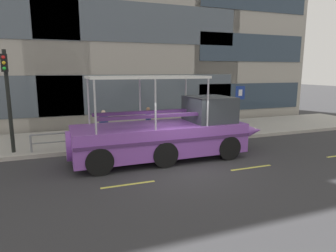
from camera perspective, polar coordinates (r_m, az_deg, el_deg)
The scene contains 11 objects.
ground_plane at distance 11.69m, azimuth 2.55°, elevation -7.61°, with size 120.00×120.00×0.00m, color #333335.
sidewalk at distance 16.78m, azimuth -5.05°, elevation -1.70°, with size 32.00×4.80×0.18m, color #A8A59E.
curb_edge at distance 14.46m, azimuth -2.34°, elevation -3.67°, with size 32.00×0.18×0.18m, color #B2ADA3.
lane_centreline at distance 10.65m, azimuth 5.17°, elevation -9.48°, with size 25.80×0.12×0.01m.
curb_guardrail at distance 14.55m, azimuth -3.93°, elevation -1.06°, with size 10.61×0.09×0.79m.
traffic_light_pole at distance 14.05m, azimuth -28.56°, elevation 5.84°, with size 0.24×0.46×4.34m.
parking_sign at distance 17.52m, azimuth 13.66°, elevation 4.76°, with size 0.60×0.12×2.62m.
duck_tour_boat at distance 12.44m, azimuth 0.63°, elevation -1.24°, with size 8.83×2.51×3.46m.
pedestrian_near_bow at distance 17.00m, azimuth 5.37°, elevation 2.31°, with size 0.37×0.37×1.72m.
pedestrian_mid_left at distance 15.99m, azimuth -3.83°, elevation 1.45°, with size 0.24×0.44×1.56m.
pedestrian_mid_right at distance 15.36m, azimuth -12.30°, elevation 0.79°, with size 0.44×0.21×1.52m.
Camera 1 is at (-4.43, -10.19, 3.65)m, focal length 31.57 mm.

